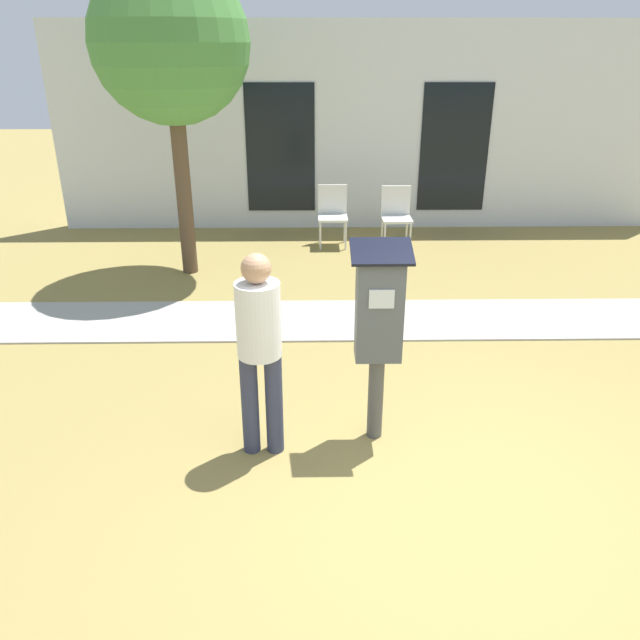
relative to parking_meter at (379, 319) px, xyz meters
The scene contains 8 objects.
ground_plane 1.38m from the parking_meter, 62.50° to the right, with size 40.00×40.00×0.00m, color olive.
sidewalk 2.49m from the parking_meter, 79.12° to the left, with size 12.00×1.10×0.02m.
building_facade 6.25m from the parking_meter, 86.03° to the left, with size 10.00×0.26×3.20m.
parking_meter is the anchor object (origin of this frame).
person_standing 0.89m from the parking_meter, 168.33° to the right, with size 0.32×0.32×1.58m.
outdoor_chair_left 5.17m from the parking_meter, 91.76° to the left, with size 0.44×0.44×0.90m.
outdoor_chair_middle 5.14m from the parking_meter, 81.03° to the left, with size 0.44×0.44×0.90m.
tree 4.82m from the parking_meter, 118.65° to the left, with size 1.90×1.90×3.82m.
Camera 1 is at (-0.93, -3.34, 2.87)m, focal length 35.00 mm.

